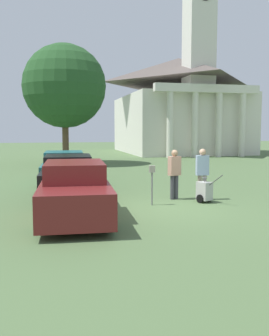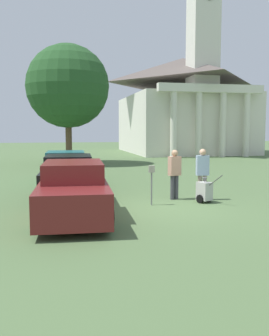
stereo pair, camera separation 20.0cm
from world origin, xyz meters
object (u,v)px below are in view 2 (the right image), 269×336
at_px(person_worker, 175,171).
at_px(person_supervisor, 202,171).
at_px(church, 184,99).
at_px(parked_car_maroon, 74,190).
at_px(parked_car_teal, 66,168).
at_px(equipment_cart, 204,191).
at_px(parking_meter, 152,177).
at_px(parked_car_black, 69,176).

height_order(person_worker, person_supervisor, person_supervisor).
bearing_deg(church, person_worker, -110.19).
relative_size(person_supervisor, church, 0.07).
relative_size(parked_car_maroon, parked_car_teal, 1.09).
bearing_deg(person_supervisor, parked_car_teal, -43.77).
bearing_deg(parked_car_teal, person_worker, -52.39).
height_order(parked_car_maroon, church, church).
height_order(equipment_cart, church, church).
distance_m(person_supervisor, church, 27.35).
bearing_deg(parked_car_teal, person_supervisor, -47.71).
distance_m(parking_meter, person_worker, 1.31).
xyz_separation_m(parked_car_maroon, parked_car_teal, (-0.00, 6.91, -0.05)).
relative_size(parked_car_teal, person_supervisor, 2.81).
bearing_deg(parked_car_black, person_worker, -21.67).
bearing_deg(equipment_cart, person_worker, 112.55).
distance_m(parked_car_maroon, parking_meter, 2.66).
relative_size(parked_car_black, person_worker, 2.89).
relative_size(parked_car_maroon, person_worker, 3.13).
distance_m(parking_meter, equipment_cart, 1.89).
height_order(person_supervisor, equipment_cart, person_supervisor).
distance_m(person_supervisor, equipment_cart, 0.79).
bearing_deg(parked_car_black, equipment_cart, -25.89).
bearing_deg(person_worker, parked_car_maroon, 8.67).
height_order(parked_car_black, parked_car_teal, parked_car_black).
xyz_separation_m(parked_car_maroon, person_worker, (3.53, 1.69, 0.27)).
bearing_deg(person_supervisor, parking_meter, 22.01).
distance_m(parked_car_black, parked_car_teal, 3.56).
bearing_deg(person_worker, parking_meter, 20.97).
height_order(person_supervisor, church, church).
relative_size(person_worker, church, 0.07).
bearing_deg(parked_car_teal, equipment_cart, -50.69).
distance_m(parked_car_maroon, equipment_cart, 4.43).
height_order(parked_car_teal, church, church).
bearing_deg(parked_car_maroon, parking_meter, 23.12).
bearing_deg(parking_meter, parked_car_maroon, -160.40).
bearing_deg(person_worker, parked_car_black, -42.12).
bearing_deg(person_worker, church, -127.11).
bearing_deg(parking_meter, parked_car_teal, 112.59).
relative_size(parking_meter, person_worker, 0.74).
bearing_deg(parked_car_maroon, church, 68.09).
bearing_deg(parked_car_teal, parked_car_maroon, -86.48).
distance_m(parked_car_black, church, 27.36).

